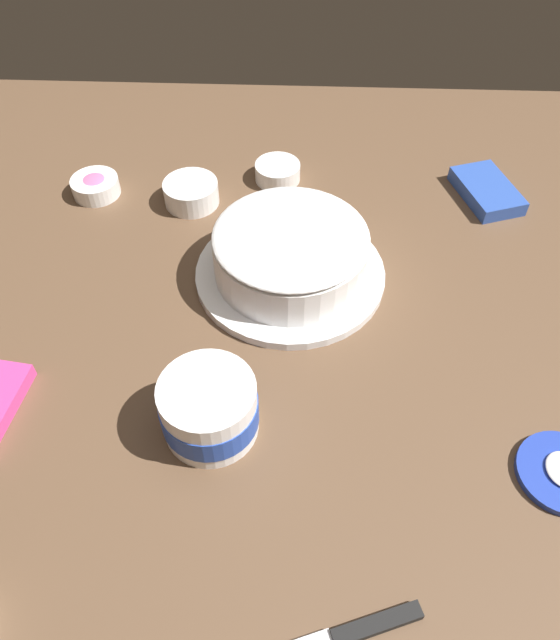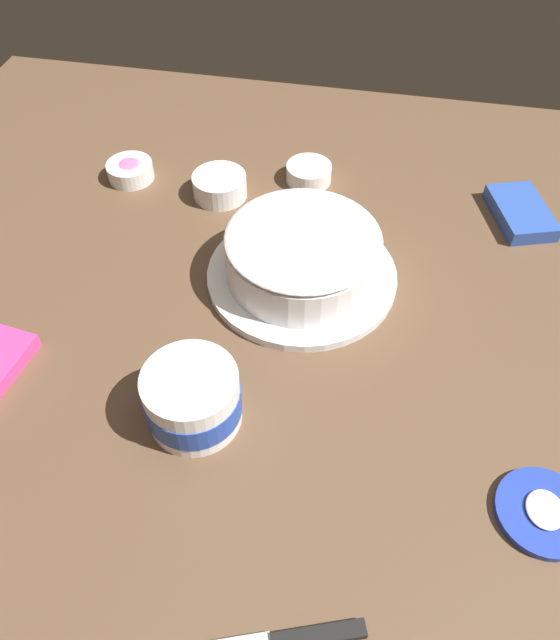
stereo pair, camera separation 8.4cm
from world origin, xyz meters
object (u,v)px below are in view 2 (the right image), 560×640
Objects in this scene: frosting_tub at (192,398)px; sprinkle_bowl_rainbow at (309,173)px; frosting_tub_lid at (543,512)px; sprinkle_bowl_green at (220,185)px; sprinkle_bowl_pink at (130,170)px; frosted_cake at (302,257)px; candy_box_lower at (521,212)px.

sprinkle_bowl_rainbow is (0.52, -0.06, -0.03)m from frosting_tub.
sprinkle_bowl_green is at bearing 45.83° from frosting_tub_lid.
sprinkle_bowl_rainbow reaches higher than frosting_tub_lid.
sprinkle_bowl_pink is at bearing 99.77° from sprinkle_bowl_rainbow.
frosting_tub_lid is (-0.32, -0.33, -0.04)m from frosted_cake.
sprinkle_bowl_green is 1.14× the size of sprinkle_bowl_pink.
frosting_tub is 0.91× the size of candy_box_lower.
sprinkle_bowl_green is at bearing 75.58° from candy_box_lower.
frosting_tub_lid is 1.16× the size of sprinkle_bowl_green.
frosted_cake is at bearing 46.30° from frosting_tub_lid.
sprinkle_bowl_pink is (0.46, 0.26, -0.03)m from frosting_tub.
sprinkle_bowl_pink is at bearing 60.86° from frosted_cake.
sprinkle_bowl_pink is at bearing 53.04° from frosting_tub_lid.
sprinkle_bowl_rainbow is at bearing -80.23° from sprinkle_bowl_pink.
frosting_tub is 1.11× the size of frosting_tub_lid.
sprinkle_bowl_green is (0.18, 0.18, -0.02)m from frosted_cake.
sprinkle_bowl_green is 0.16m from sprinkle_bowl_rainbow.
frosted_cake is 0.46m from frosting_tub_lid.
sprinkle_bowl_pink reaches higher than frosting_tub_lid.
sprinkle_bowl_green is 0.52m from candy_box_lower.
candy_box_lower is at bearing -41.51° from frosting_tub.
candy_box_lower is (0.21, -0.34, -0.03)m from frosted_cake.
candy_box_lower is at bearing -85.89° from sprinkle_bowl_green.
candy_box_lower is (0.02, -0.69, -0.00)m from sprinkle_bowl_pink.
sprinkle_bowl_green reaches higher than candy_box_lower.
sprinkle_bowl_rainbow is 0.61× the size of candy_box_lower.
sprinkle_bowl_pink is (0.19, 0.35, -0.03)m from frosted_cake.
candy_box_lower is at bearing -57.72° from frosted_cake.
sprinkle_bowl_green is at bearing -95.86° from sprinkle_bowl_pink.
frosting_tub_lid is at bearing -147.33° from sprinkle_bowl_rainbow.
sprinkle_bowl_green reaches higher than sprinkle_bowl_rainbow.
frosting_tub_lid is at bearing 161.06° from candy_box_lower.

